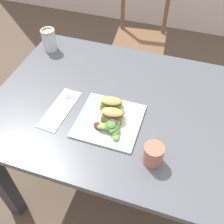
% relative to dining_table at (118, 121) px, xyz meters
% --- Properties ---
extents(ground_plane, '(9.44, 9.44, 0.00)m').
position_rel_dining_table_xyz_m(ground_plane, '(0.01, 0.05, -0.61)').
color(ground_plane, brown).
extents(dining_table, '(1.17, 0.88, 0.74)m').
position_rel_dining_table_xyz_m(dining_table, '(0.00, 0.00, 0.00)').
color(dining_table, '#51565B').
rests_on(dining_table, ground).
extents(chair_wooden_far, '(0.44, 0.44, 0.87)m').
position_rel_dining_table_xyz_m(chair_wooden_far, '(-0.13, 1.00, -0.16)').
color(chair_wooden_far, brown).
rests_on(chair_wooden_far, ground).
extents(plate_lunch, '(0.27, 0.27, 0.01)m').
position_rel_dining_table_xyz_m(plate_lunch, '(-0.01, -0.12, 0.13)').
color(plate_lunch, beige).
rests_on(plate_lunch, dining_table).
extents(sandwich_half_front, '(0.10, 0.07, 0.06)m').
position_rel_dining_table_xyz_m(sandwich_half_front, '(0.01, -0.11, 0.17)').
color(sandwich_half_front, tan).
rests_on(sandwich_half_front, plate_lunch).
extents(sandwich_half_back, '(0.10, 0.07, 0.06)m').
position_rel_dining_table_xyz_m(sandwich_half_back, '(-0.02, -0.05, 0.17)').
color(sandwich_half_back, tan).
rests_on(sandwich_half_back, plate_lunch).
extents(salad_mixed_greens, '(0.14, 0.15, 0.04)m').
position_rel_dining_table_xyz_m(salad_mixed_greens, '(0.01, -0.15, 0.16)').
color(salad_mixed_greens, '#4C2338').
rests_on(salad_mixed_greens, plate_lunch).
extents(napkin_folded, '(0.11, 0.27, 0.00)m').
position_rel_dining_table_xyz_m(napkin_folded, '(-0.24, -0.12, 0.13)').
color(napkin_folded, silver).
rests_on(napkin_folded, dining_table).
extents(fork_on_napkin, '(0.04, 0.19, 0.00)m').
position_rel_dining_table_xyz_m(fork_on_napkin, '(-0.24, -0.10, 0.14)').
color(fork_on_napkin, silver).
rests_on(fork_on_napkin, napkin_folded).
extents(mason_jar_iced_tea, '(0.08, 0.08, 0.12)m').
position_rel_dining_table_xyz_m(mason_jar_iced_tea, '(-0.50, 0.29, 0.19)').
color(mason_jar_iced_tea, '#995623').
rests_on(mason_jar_iced_tea, dining_table).
extents(cup_extra_side, '(0.08, 0.08, 0.09)m').
position_rel_dining_table_xyz_m(cup_extra_side, '(0.21, -0.25, 0.17)').
color(cup_extra_side, '#B2664C').
rests_on(cup_extra_side, dining_table).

